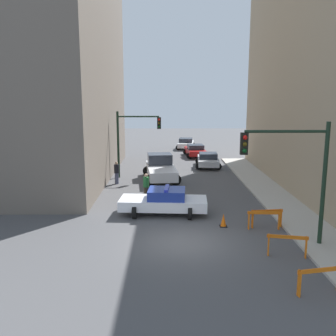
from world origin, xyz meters
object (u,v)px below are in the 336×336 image
(parked_car_far, at_px, (186,143))
(barrier_corner, at_px, (267,215))
(parked_car_mid, at_px, (195,150))
(barrier_back, at_px, (264,217))
(traffic_light_near, at_px, (297,165))
(traffic_light_far, at_px, (132,135))
(parked_car_near, at_px, (208,160))
(police_car, at_px, (164,201))
(pedestrian_crossing, at_px, (146,186))
(traffic_cone, at_px, (223,220))
(barrier_front, at_px, (320,276))
(white_truck, at_px, (161,168))
(pedestrian_corner, at_px, (117,172))
(barrier_mid, at_px, (287,242))

(parked_car_far, xyz_separation_m, barrier_corner, (2.43, -28.24, -0.06))
(parked_car_mid, distance_m, barrier_back, 22.39)
(parked_car_mid, bearing_deg, traffic_light_near, -89.26)
(traffic_light_far, height_order, barrier_corner, traffic_light_far)
(parked_car_near, bearing_deg, police_car, -101.89)
(pedestrian_crossing, distance_m, traffic_cone, 6.39)
(parked_car_near, xyz_separation_m, barrier_front, (1.09, -22.36, -0.06))
(parked_car_near, xyz_separation_m, traffic_cone, (-1.03, -15.92, -0.36))
(traffic_light_near, distance_m, parked_car_far, 30.82)
(traffic_light_near, relative_size, barrier_back, 3.25)
(police_car, relative_size, white_truck, 0.86)
(pedestrian_corner, bearing_deg, traffic_light_near, 50.29)
(traffic_light_far, bearing_deg, parked_car_mid, 61.11)
(barrier_corner, relative_size, traffic_cone, 2.43)
(parked_car_mid, relative_size, barrier_back, 2.77)
(barrier_corner, bearing_deg, traffic_light_far, 123.10)
(traffic_light_near, distance_m, parked_car_near, 18.64)
(barrier_back, xyz_separation_m, traffic_cone, (-1.88, 0.41, -0.30))
(pedestrian_crossing, height_order, barrier_back, pedestrian_crossing)
(barrier_front, bearing_deg, parked_car_near, 92.79)
(barrier_mid, bearing_deg, parked_car_near, 92.85)
(barrier_mid, distance_m, barrier_corner, 3.43)
(barrier_back, relative_size, traffic_cone, 2.44)
(police_car, relative_size, parked_car_near, 1.09)
(traffic_light_near, relative_size, parked_car_mid, 1.17)
(parked_car_near, height_order, traffic_cone, parked_car_near)
(traffic_light_near, height_order, barrier_back, traffic_light_near)
(barrier_front, xyz_separation_m, traffic_cone, (-2.12, 6.43, -0.30))
(barrier_front, distance_m, barrier_mid, 2.88)
(traffic_light_far, height_order, police_car, traffic_light_far)
(traffic_light_far, xyz_separation_m, pedestrian_corner, (-0.99, -2.19, -2.54))
(police_car, relative_size, traffic_cone, 7.34)
(white_truck, distance_m, barrier_front, 17.89)
(police_car, xyz_separation_m, parked_car_mid, (3.27, 19.90, -0.05))
(traffic_light_far, distance_m, traffic_cone, 13.04)
(pedestrian_corner, bearing_deg, traffic_cone, 47.41)
(parked_car_far, bearing_deg, barrier_back, -79.79)
(parked_car_near, relative_size, barrier_mid, 2.79)
(white_truck, distance_m, parked_car_mid, 11.84)
(pedestrian_crossing, bearing_deg, parked_car_mid, -103.24)
(white_truck, distance_m, barrier_corner, 12.01)
(white_truck, distance_m, pedestrian_corner, 3.50)
(white_truck, distance_m, pedestrian_crossing, 5.78)
(barrier_front, bearing_deg, traffic_light_near, 83.27)
(pedestrian_crossing, height_order, traffic_cone, pedestrian_crossing)
(traffic_light_near, distance_m, barrier_back, 3.62)
(barrier_corner, bearing_deg, barrier_back, -126.52)
(parked_car_mid, height_order, barrier_front, parked_car_mid)
(parked_car_far, bearing_deg, police_car, -89.91)
(white_truck, xyz_separation_m, barrier_front, (5.34, -17.08, -0.29))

